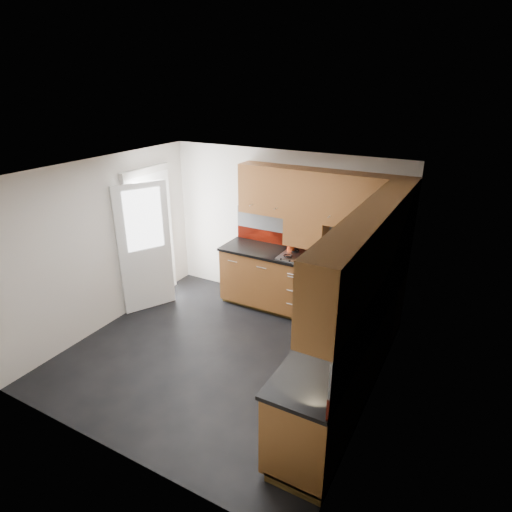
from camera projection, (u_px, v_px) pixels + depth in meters
The scene contains 14 objects.
room at pixel (218, 249), 5.00m from camera, with size 4.00×3.80×2.64m.
base_cabinets at pixel (320, 322), 5.52m from camera, with size 2.70×3.20×0.95m.
countertop at pixel (321, 289), 5.33m from camera, with size 2.72×3.22×0.04m.
backsplash at pixel (346, 265), 5.30m from camera, with size 2.70×3.20×0.54m.
upper_cabinets at pixel (342, 219), 4.96m from camera, with size 2.50×3.20×0.72m.
extractor_hood at pixel (306, 232), 6.21m from camera, with size 0.60×0.33×0.40m, color brown.
glass_cabinet at pixel (390, 216), 4.97m from camera, with size 0.32×0.80×0.66m.
back_door at pixel (149, 241), 6.57m from camera, with size 0.42×1.19×2.04m.
gas_hob at pixel (301, 256), 6.20m from camera, with size 0.60×0.53×0.05m.
utensil_pot at pixel (291, 246), 6.37m from camera, with size 0.11×0.11×0.41m.
toaster at pixel (327, 254), 6.12m from camera, with size 0.28×0.22×0.18m.
food_processor at pixel (366, 295), 4.86m from camera, with size 0.17×0.17×0.29m.
paper_towel at pixel (375, 284), 5.13m from camera, with size 0.12×0.12×0.26m, color white.
orange_cloth at pixel (370, 284), 5.40m from camera, with size 0.15×0.13×0.02m, color orange.
Camera 1 is at (2.62, -3.86, 3.35)m, focal length 30.00 mm.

